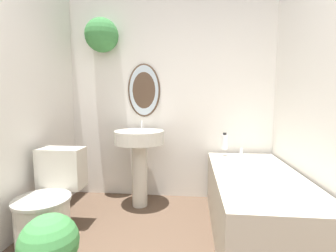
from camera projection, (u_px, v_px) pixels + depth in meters
wall_back at (160, 90)px, 2.91m from camera, size 2.54×0.38×2.40m
toilet at (49, 204)px, 2.06m from camera, size 0.45×0.64×0.75m
pedestal_sink at (139, 150)px, 2.69m from camera, size 0.54×0.54×0.95m
bathtub at (256, 204)px, 2.10m from camera, size 0.72×1.56×0.65m
shampoo_bottle at (225, 142)px, 2.68m from camera, size 0.07×0.07×0.18m
potted_plant at (49, 247)px, 1.53m from camera, size 0.37×0.37×0.48m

